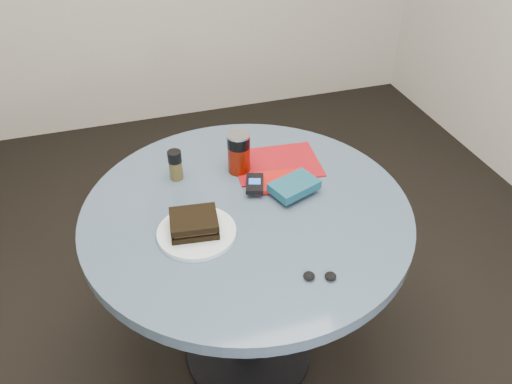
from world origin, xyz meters
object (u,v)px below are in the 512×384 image
object	(u,v)px
sandwich	(194,223)
soda_can	(239,153)
red_book	(277,181)
novel	(294,186)
plate	(197,232)
mp3_player	(255,183)
pepper_grinder	(175,165)
magazine	(277,163)
headphones	(320,276)
table	(247,246)

from	to	relation	value
sandwich	soda_can	xyz separation A→B (m)	(0.20, 0.26, 0.03)
red_book	novel	distance (m)	0.08
plate	mp3_player	world-z (taller)	mp3_player
pepper_grinder	mp3_player	bearing A→B (deg)	-31.46
magazine	red_book	size ratio (longest dim) A/B	1.79
pepper_grinder	magazine	world-z (taller)	pepper_grinder
red_book	headphones	world-z (taller)	red_book
soda_can	pepper_grinder	world-z (taller)	soda_can
pepper_grinder	mp3_player	xyz separation A→B (m)	(0.22, -0.14, -0.03)
soda_can	headphones	xyz separation A→B (m)	(0.07, -0.53, -0.06)
novel	mp3_player	size ratio (longest dim) A/B	1.35
mp3_player	headphones	distance (m)	0.41
plate	novel	xyz separation A→B (m)	(0.33, 0.09, 0.03)
pepper_grinder	novel	size ratio (longest dim) A/B	0.71
plate	sandwich	xyz separation A→B (m)	(-0.00, 0.01, 0.03)
magazine	pepper_grinder	bearing A→B (deg)	-178.17
sandwich	pepper_grinder	xyz separation A→B (m)	(-0.00, 0.28, 0.01)
headphones	novel	bearing A→B (deg)	80.15
soda_can	mp3_player	size ratio (longest dim) A/B	1.31
table	headphones	distance (m)	0.39
table	sandwich	world-z (taller)	sandwich
plate	headphones	world-z (taller)	headphones
table	soda_can	xyz separation A→B (m)	(0.03, 0.19, 0.23)
table	headphones	xyz separation A→B (m)	(0.10, -0.33, 0.17)
plate	novel	world-z (taller)	novel
soda_can	magazine	distance (m)	0.15
sandwich	table	bearing A→B (deg)	21.96
sandwich	headphones	world-z (taller)	sandwich
sandwich	novel	world-z (taller)	sandwich
red_book	mp3_player	size ratio (longest dim) A/B	1.48
sandwich	pepper_grinder	bearing A→B (deg)	90.42
novel	table	bearing A→B (deg)	165.33
magazine	headphones	size ratio (longest dim) A/B	3.11
novel	headphones	bearing A→B (deg)	-120.13
table	red_book	xyz separation A→B (m)	(0.13, 0.08, 0.18)
plate	sandwich	world-z (taller)	sandwich
soda_can	sandwich	bearing A→B (deg)	-128.06
table	novel	world-z (taller)	novel
table	plate	distance (m)	0.25
soda_can	pepper_grinder	xyz separation A→B (m)	(-0.21, 0.02, -0.02)
magazine	novel	xyz separation A→B (m)	(-0.00, -0.17, 0.03)
table	magazine	world-z (taller)	magazine
pepper_grinder	mp3_player	distance (m)	0.26
red_book	mp3_player	xyz separation A→B (m)	(-0.08, -0.01, 0.01)
sandwich	soda_can	size ratio (longest dim) A/B	1.03
table	red_book	size ratio (longest dim) A/B	6.32
novel	mp3_player	world-z (taller)	novel
soda_can	novel	size ratio (longest dim) A/B	0.97
pepper_grinder	magazine	distance (m)	0.34
magazine	novel	distance (m)	0.18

